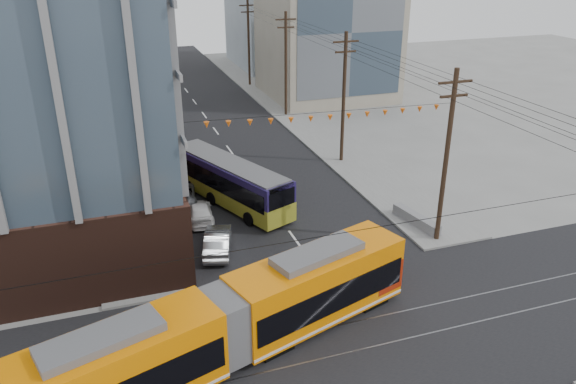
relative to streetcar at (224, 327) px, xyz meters
name	(u,v)px	position (x,y,z in m)	size (l,w,h in m)	color
bg_bldg_nw_near	(28,28)	(-10.21, 47.75, 7.08)	(18.00, 16.00, 18.00)	#8C99A5
bg_bldg_ne_near	(327,29)	(22.79, 43.75, 6.08)	(14.00, 14.00, 16.00)	gray
bg_bldg_nw_far	(61,1)	(-7.21, 67.75, 8.08)	(16.00, 18.00, 20.00)	gray
bg_bldg_ne_far	(288,18)	(24.79, 63.75, 5.08)	(16.00, 16.00, 14.00)	#8C99A5
utility_pole_far	(249,43)	(15.29, 51.75, 3.58)	(0.30, 0.30, 11.00)	black
streetcar	(224,327)	(0.00, 0.00, 0.00)	(19.91, 2.80, 3.84)	orange
city_bus	(229,181)	(4.17, 16.70, -0.26)	(2.53, 11.68, 3.31)	#21174B
parked_car_silver	(218,241)	(1.80, 9.89, -1.20)	(1.51, 4.34, 1.43)	#A0A5A9
parked_car_white	(200,212)	(1.55, 14.49, -1.31)	(1.70, 4.19, 1.22)	silver
parked_car_grey	(181,194)	(0.78, 17.83, -1.26)	(2.19, 4.75, 1.32)	#5C5F64
jersey_barrier	(416,220)	(15.09, 8.96, -1.50)	(0.94, 4.18, 0.84)	#5D5D61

